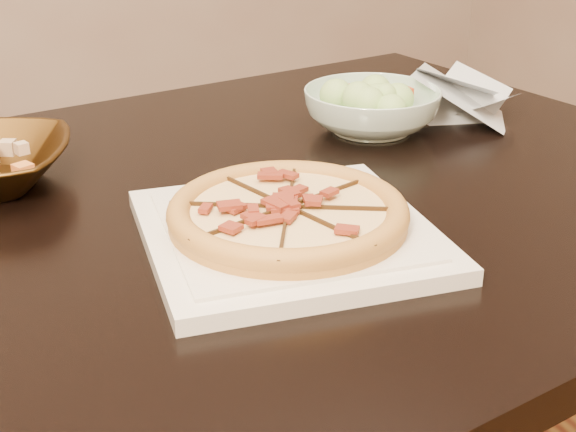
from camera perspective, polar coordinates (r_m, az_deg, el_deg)
name	(u,v)px	position (r m, az deg, el deg)	size (l,w,h in m)	color
dining_table	(183,285)	(0.97, -7.46, -4.86)	(1.54, 1.10, 0.75)	black
plate	(288,233)	(0.83, 0.00, -1.22)	(0.33, 0.33, 0.02)	silver
pizza	(288,213)	(0.82, 0.00, 0.24)	(0.25, 0.25, 0.03)	#CB8B41
salad_bowl	(372,110)	(1.17, 5.97, 7.48)	(0.20, 0.20, 0.06)	silver
salad	(372,78)	(1.16, 6.00, 9.76)	(0.08, 0.10, 0.04)	#A1C575
cling_film	(463,98)	(1.28, 12.36, 8.18)	(0.17, 0.14, 0.05)	silver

